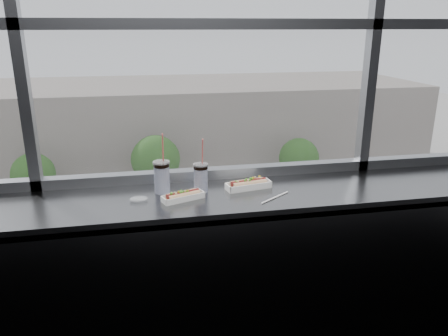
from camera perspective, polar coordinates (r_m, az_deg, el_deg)
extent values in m
plane|color=black|center=(2.91, -1.73, -11.55)|extent=(6.00, 0.00, 6.00)
cube|color=slate|center=(2.44, -0.80, -4.06)|extent=(6.00, 0.55, 0.06)
cube|color=slate|center=(2.47, 0.36, -17.53)|extent=(6.00, 0.04, 1.04)
cube|color=white|center=(2.36, -5.35, -4.09)|extent=(0.24, 0.15, 0.01)
cube|color=white|center=(2.36, -5.37, -3.74)|extent=(0.24, 0.15, 0.03)
cylinder|color=tan|center=(2.35, -5.37, -3.59)|extent=(0.18, 0.10, 0.04)
cylinder|color=maroon|center=(2.35, -5.38, -3.35)|extent=(0.18, 0.09, 0.03)
cube|color=white|center=(2.51, 3.21, -2.62)|extent=(0.27, 0.13, 0.01)
cube|color=white|center=(2.51, 3.22, -2.25)|extent=(0.27, 0.13, 0.04)
cylinder|color=tan|center=(2.51, 3.22, -2.08)|extent=(0.21, 0.08, 0.04)
cylinder|color=maroon|center=(2.50, 3.22, -1.82)|extent=(0.21, 0.07, 0.03)
cylinder|color=white|center=(2.45, -8.11, -1.26)|extent=(0.09, 0.09, 0.17)
cylinder|color=black|center=(2.43, -8.19, 0.44)|extent=(0.09, 0.09, 0.02)
cylinder|color=silver|center=(2.42, -8.20, 0.76)|extent=(0.09, 0.09, 0.01)
cylinder|color=#E05952|center=(2.40, -7.99, 2.49)|extent=(0.01, 0.05, 0.18)
cylinder|color=white|center=(2.44, -3.05, -1.39)|extent=(0.08, 0.08, 0.16)
cylinder|color=black|center=(2.42, -3.08, 0.15)|extent=(0.08, 0.08, 0.02)
cylinder|color=silver|center=(2.41, -3.08, 0.44)|extent=(0.09, 0.09, 0.01)
cylinder|color=#E05952|center=(2.39, -2.83, 2.01)|extent=(0.01, 0.04, 0.16)
cylinder|color=white|center=(2.39, 6.68, -3.84)|extent=(0.19, 0.14, 0.01)
ellipsoid|color=silver|center=(2.38, -11.09, -3.97)|extent=(0.10, 0.07, 0.02)
plane|color=#B2AEA9|center=(47.80, -10.10, 2.06)|extent=(120.00, 120.00, 0.00)
cube|color=black|center=(25.97, -8.83, -12.06)|extent=(80.00, 10.00, 0.06)
cube|color=#B2AEA9|center=(33.15, -9.45, -5.18)|extent=(80.00, 6.00, 0.04)
cube|color=gray|center=(41.49, -10.22, 5.31)|extent=(50.00, 14.00, 8.00)
imported|color=#321EB1|center=(25.77, 22.23, -11.10)|extent=(2.75, 5.77, 1.87)
imported|color=white|center=(23.39, 10.84, -12.81)|extent=(2.82, 6.31, 2.07)
imported|color=black|center=(30.37, -26.84, -7.27)|extent=(2.35, 5.54, 1.84)
imported|color=maroon|center=(29.15, -5.40, -6.10)|extent=(2.72, 6.15, 2.02)
imported|color=#A2000D|center=(21.93, -10.44, -14.70)|extent=(3.76, 7.24, 2.31)
imported|color=#66605B|center=(33.36, 2.89, -2.71)|extent=(0.98, 0.73, 2.20)
imported|color=#66605B|center=(33.15, -13.44, -3.53)|extent=(0.67, 0.89, 2.01)
imported|color=#66605B|center=(32.88, -18.46, -4.09)|extent=(0.70, 0.93, 2.10)
cylinder|color=#47382B|center=(33.58, -23.20, -4.12)|extent=(0.23, 0.23, 2.25)
sphere|color=#336722|center=(32.91, -23.64, -0.78)|extent=(3.01, 3.01, 3.01)
cylinder|color=#47382B|center=(32.67, -8.70, -3.01)|extent=(0.27, 0.27, 2.67)
sphere|color=#336722|center=(31.88, -8.91, 1.09)|extent=(3.56, 3.56, 3.56)
cylinder|color=#47382B|center=(34.78, 9.56, -2.04)|extent=(0.23, 0.23, 2.31)
sphere|color=#336722|center=(34.12, 9.75, 1.30)|extent=(3.08, 3.08, 3.08)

